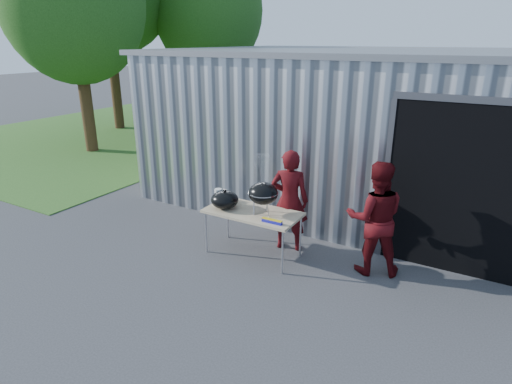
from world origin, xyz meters
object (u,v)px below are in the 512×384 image
Objects in this scene: person_cook at (289,200)px; person_bystander at (375,218)px; kettle_grill at (263,189)px; folding_table at (253,214)px.

person_bystander is (1.40, -0.06, 0.01)m from person_cook.
kettle_grill reaches higher than person_cook.
person_cook is (0.20, 0.52, -0.32)m from kettle_grill.
folding_table is at bearing 37.68° from person_cook.
person_cook is (0.39, 0.51, 0.13)m from folding_table.
folding_table is 1.59× the size of kettle_grill.
person_cook is 1.40m from person_bystander.
person_bystander is (1.60, 0.46, -0.31)m from kettle_grill.
person_cook is 0.98× the size of person_bystander.
folding_table is at bearing 175.35° from kettle_grill.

